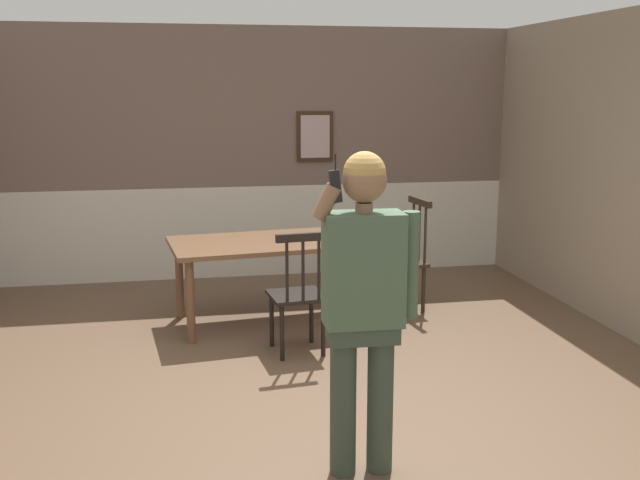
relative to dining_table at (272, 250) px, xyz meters
The scene contains 6 objects.
ground_plane 1.80m from the dining_table, 91.65° to the right, with size 7.42×7.42×0.00m, color brown.
room_back_partition 1.82m from the dining_table, 91.54° to the left, with size 5.89×0.17×2.67m.
dining_table is the anchor object (origin of this frame).
chair_near_window 1.27m from the dining_table, ahead, with size 0.48×0.48×1.04m.
chair_by_doorway 0.87m from the dining_table, 83.32° to the right, with size 0.45×0.45×0.98m.
person_figure 2.73m from the dining_table, 86.78° to the right, with size 0.57×0.23×1.73m.
Camera 1 is at (-0.71, -4.60, 2.04)m, focal length 41.54 mm.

